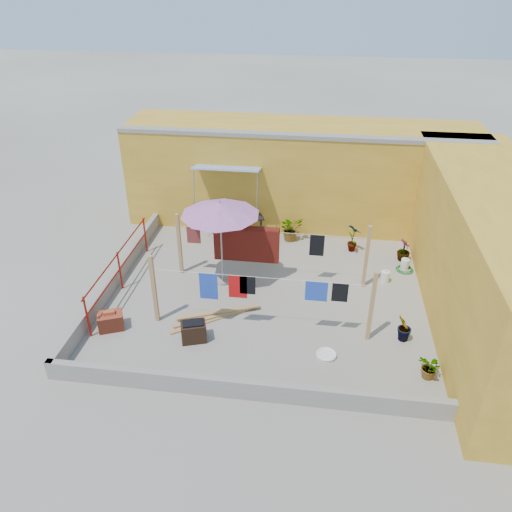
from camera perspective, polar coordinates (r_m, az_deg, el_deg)
name	(u,v)px	position (r m, az deg, el deg)	size (l,w,h in m)	color
ground	(267,295)	(13.05, 1.26, -4.51)	(80.00, 80.00, 0.00)	#9E998E
wall_back	(300,174)	(16.42, 5.05, 9.37)	(11.00, 3.27, 3.21)	gold
wall_right	(490,256)	(12.79, 25.16, -0.04)	(2.40, 9.00, 3.20)	gold
parapet_front	(245,389)	(10.18, -1.23, -14.96)	(8.30, 0.16, 0.44)	gray
parapet_left	(116,277)	(13.91, -15.68, -2.27)	(0.16, 7.30, 0.44)	gray
red_railing	(119,265)	(13.41, -15.38, -1.01)	(0.05, 4.20, 1.10)	maroon
clothesline_rig	(250,250)	(13.01, -0.69, 0.73)	(5.09, 2.35, 1.80)	tan
patio_umbrella	(220,209)	(12.53, -4.13, 5.34)	(2.19, 2.19, 2.42)	gray
outdoor_table	(240,218)	(15.64, -1.88, 4.31)	(1.57, 1.19, 0.66)	black
brick_stack	(111,321)	(12.31, -16.29, -7.13)	(0.69, 0.60, 0.50)	#983923
lumber_pile	(214,316)	(12.26, -4.79, -6.83)	(2.01, 1.38, 0.13)	tan
brazier	(194,331)	(11.55, -7.15, -8.54)	(0.65, 0.53, 0.51)	black
white_basin	(326,355)	(11.28, 8.03, -11.10)	(0.45, 0.45, 0.08)	silver
water_jug_a	(405,264)	(14.67, 16.66, -0.89)	(0.23, 0.23, 0.36)	silver
water_jug_b	(385,277)	(13.93, 14.52, -2.31)	(0.24, 0.24, 0.37)	silver
green_hose	(405,269)	(14.68, 16.61, -1.44)	(0.49, 0.49, 0.07)	#186C1F
plant_back_a	(291,228)	(15.51, 4.00, 3.18)	(0.71, 0.61, 0.79)	#1E5719
plant_back_b	(404,250)	(15.01, 16.54, 0.64)	(0.37, 0.37, 0.66)	#1E5719
plant_right_a	(353,237)	(15.08, 11.05, 2.09)	(0.48, 0.33, 0.92)	#1E5719
plant_right_b	(404,328)	(11.86, 16.60, -7.90)	(0.40, 0.32, 0.72)	#1E5719
plant_right_c	(430,368)	(11.13, 19.32, -11.98)	(0.49, 0.42, 0.54)	#1E5719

